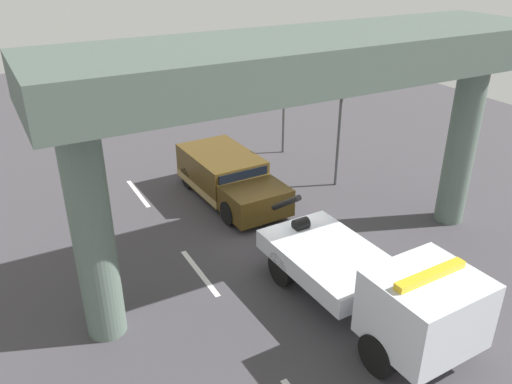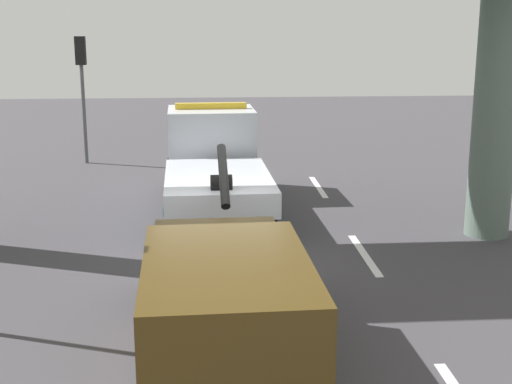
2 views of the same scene
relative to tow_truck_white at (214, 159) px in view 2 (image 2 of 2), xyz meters
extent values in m
cube|color=#423F44|center=(-4.26, -0.03, -1.25)|extent=(60.00, 40.00, 0.10)
cube|color=silver|center=(-4.26, -2.98, -1.20)|extent=(2.60, 0.16, 0.01)
cube|color=silver|center=(1.74, -2.98, -1.20)|extent=(2.60, 0.16, 0.01)
cube|color=silver|center=(-1.93, -0.06, -0.28)|extent=(3.92, 2.52, 0.55)
cube|color=silver|center=(1.40, 0.04, 0.27)|extent=(2.12, 2.37, 1.65)
cube|color=black|center=(2.01, 0.06, 0.64)|extent=(0.13, 2.21, 0.66)
cube|color=teal|center=(-1.97, 1.14, -0.36)|extent=(3.65, 0.14, 0.20)
cylinder|color=black|center=(-4.12, -0.14, 0.46)|extent=(1.42, 0.23, 1.07)
cylinder|color=black|center=(-3.31, -0.11, 0.12)|extent=(0.37, 0.46, 0.36)
cube|color=yellow|center=(1.40, 0.04, 1.18)|extent=(0.30, 1.93, 0.16)
cylinder|color=black|center=(1.16, 1.08, -0.70)|extent=(1.01, 0.35, 1.00)
cylinder|color=black|center=(1.23, -1.00, -0.70)|extent=(1.01, 0.35, 1.00)
cylinder|color=black|center=(-2.73, 0.95, -0.70)|extent=(1.01, 0.35, 1.00)
cylinder|color=black|center=(-2.66, -1.13, -0.70)|extent=(1.01, 0.35, 1.00)
cube|color=#4C3814|center=(-8.93, -0.05, -0.30)|extent=(3.53, 2.31, 1.35)
cube|color=#4C3814|center=(-6.33, 0.04, -0.50)|extent=(1.80, 2.17, 0.95)
cube|color=black|center=(-7.18, 0.01, 0.00)|extent=(0.12, 1.94, 0.59)
cube|color=#9E8451|center=(-8.93, -0.05, -0.79)|extent=(3.55, 2.33, 0.28)
cylinder|color=black|center=(-6.52, 0.99, -0.78)|extent=(0.85, 0.31, 0.84)
cylinder|color=black|center=(-6.45, -0.93, -0.78)|extent=(0.85, 0.31, 0.84)
cylinder|color=black|center=(-9.91, 0.88, -0.78)|extent=(0.85, 0.31, 0.84)
cylinder|color=black|center=(-9.84, -1.04, -0.78)|extent=(0.85, 0.31, 0.84)
cylinder|color=#596B60|center=(-3.08, -5.97, 1.61)|extent=(0.95, 0.95, 5.63)
cylinder|color=#515456|center=(5.74, 4.16, 0.41)|extent=(0.12, 0.12, 3.22)
cube|color=black|center=(5.74, 4.16, 2.47)|extent=(0.28, 0.32, 0.90)
sphere|color=red|center=(5.90, 4.16, 2.77)|extent=(0.18, 0.18, 0.18)
sphere|color=#3A2D06|center=(5.90, 4.16, 2.47)|extent=(0.18, 0.18, 0.18)
sphere|color=black|center=(5.90, 4.16, 2.17)|extent=(0.18, 0.18, 0.18)
camera|label=1|loc=(7.60, -7.60, 7.60)|focal=36.35mm
camera|label=2|loc=(-17.71, 0.20, 3.44)|focal=49.69mm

